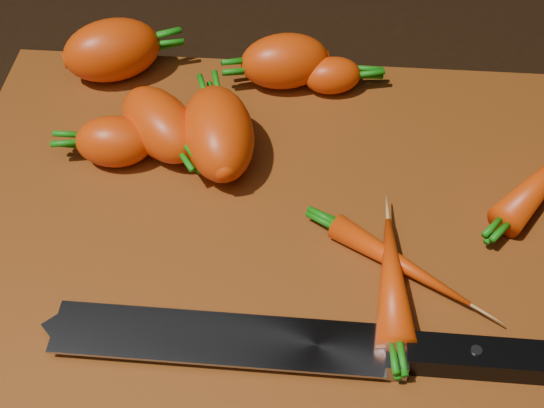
{
  "coord_description": "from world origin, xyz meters",
  "views": [
    {
      "loc": [
        0.03,
        -0.36,
        0.45
      ],
      "look_at": [
        0.0,
        0.01,
        0.03
      ],
      "focal_mm": 50.0,
      "sensor_mm": 36.0,
      "label": 1
    }
  ],
  "objects": [
    {
      "name": "ground",
      "position": [
        0.0,
        0.0,
        -0.01
      ],
      "size": [
        2.0,
        2.0,
        0.01
      ],
      "primitive_type": "cube",
      "color": "black"
    },
    {
      "name": "cutting_board",
      "position": [
        0.0,
        0.0,
        0.01
      ],
      "size": [
        0.5,
        0.4,
        0.01
      ],
      "primitive_type": "cube",
      "color": "brown",
      "rests_on": "ground"
    },
    {
      "name": "carrot_0",
      "position": [
        -0.15,
        0.17,
        0.04
      ],
      "size": [
        0.1,
        0.08,
        0.05
      ],
      "primitive_type": "ellipsoid",
      "rotation": [
        0.0,
        0.0,
        0.42
      ],
      "color": "#E13E08",
      "rests_on": "cutting_board"
    },
    {
      "name": "carrot_1",
      "position": [
        -0.13,
        0.06,
        0.03
      ],
      "size": [
        0.06,
        0.04,
        0.04
      ],
      "primitive_type": "ellipsoid",
      "rotation": [
        0.0,
        0.0,
        3.18
      ],
      "color": "#E13E08",
      "rests_on": "cutting_board"
    },
    {
      "name": "carrot_2",
      "position": [
        -0.09,
        0.08,
        0.04
      ],
      "size": [
        0.09,
        0.1,
        0.05
      ],
      "primitive_type": "ellipsoid",
      "rotation": [
        0.0,
        0.0,
        -0.85
      ],
      "color": "#E13E08",
      "rests_on": "cutting_board"
    },
    {
      "name": "carrot_3",
      "position": [
        -0.05,
        0.07,
        0.04
      ],
      "size": [
        0.08,
        0.11,
        0.06
      ],
      "primitive_type": "ellipsoid",
      "rotation": [
        0.0,
        0.0,
        1.82
      ],
      "color": "#E13E08",
      "rests_on": "cutting_board"
    },
    {
      "name": "carrot_4",
      "position": [
        -0.0,
        0.17,
        0.04
      ],
      "size": [
        0.09,
        0.06,
        0.05
      ],
      "primitive_type": "ellipsoid",
      "rotation": [
        0.0,
        0.0,
        3.36
      ],
      "color": "#E13E08",
      "rests_on": "cutting_board"
    },
    {
      "name": "carrot_5",
      "position": [
        0.04,
        0.16,
        0.03
      ],
      "size": [
        0.06,
        0.04,
        0.03
      ],
      "primitive_type": "ellipsoid",
      "rotation": [
        0.0,
        0.0,
        0.19
      ],
      "color": "#E13E08",
      "rests_on": "cutting_board"
    },
    {
      "name": "carrot_7",
      "position": [
        0.09,
        -0.03,
        0.02
      ],
      "size": [
        0.1,
        0.08,
        0.02
      ],
      "primitive_type": "ellipsoid",
      "rotation": [
        0.0,
        0.0,
        -0.59
      ],
      "color": "#E13E08",
      "rests_on": "cutting_board"
    },
    {
      "name": "carrot_8",
      "position": [
        0.09,
        -0.05,
        0.03
      ],
      "size": [
        0.03,
        0.11,
        0.03
      ],
      "primitive_type": "ellipsoid",
      "rotation": [
        0.0,
        0.0,
        1.6
      ],
      "color": "#E13E08",
      "rests_on": "cutting_board"
    },
    {
      "name": "knife",
      "position": [
        -0.01,
        -0.1,
        0.02
      ],
      "size": [
        0.35,
        0.04,
        0.02
      ],
      "rotation": [
        0.0,
        0.0,
        -0.01
      ],
      "color": "gray",
      "rests_on": "cutting_board"
    }
  ]
}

